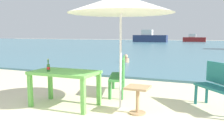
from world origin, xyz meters
name	(u,v)px	position (x,y,z in m)	size (l,w,h in m)	color
ground_plane	(59,140)	(0.00, 0.00, 0.00)	(120.00, 120.00, 0.00)	beige
sea_water	(198,46)	(0.00, 30.00, 0.04)	(120.00, 50.00, 0.08)	teal
picnic_table_green	(65,76)	(-0.89, 1.48, 0.65)	(1.40, 0.80, 0.76)	#60B24C
beer_bottle_amber	(48,67)	(-1.16, 1.30, 0.85)	(0.07, 0.07, 0.26)	#2D662D
patio_umbrella	(121,4)	(0.26, 1.79, 2.12)	(2.10, 2.10, 2.30)	silver
side_table_wood	(138,96)	(0.69, 1.60, 0.35)	(0.44, 0.44, 0.54)	tan
bench_teal_center	(222,84)	(2.19, 2.45, 0.54)	(1.04, 1.16, 0.95)	#237275
bench_green_left	(120,73)	(-0.19, 2.93, 0.54)	(0.72, 1.25, 0.95)	#3D8C42
swimmer_person	(126,59)	(-2.22, 9.01, 0.24)	(0.34, 0.34, 0.41)	tan
boat_tanker	(194,39)	(-1.76, 44.94, 0.61)	(4.04, 1.10, 1.47)	maroon
boat_barge	(150,38)	(-9.00, 40.33, 0.87)	(6.05, 1.65, 2.20)	navy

